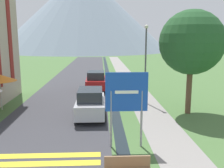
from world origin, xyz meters
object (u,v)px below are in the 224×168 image
tree_by_path (192,43)px  parked_car_far (96,81)px  parked_car_near (90,103)px  cafe_umbrella_rear_orange (0,78)px  road_sign (127,99)px  streetlamp (146,58)px

tree_by_path → parked_car_far: bearing=129.2°
parked_car_near → cafe_umbrella_rear_orange: bearing=162.7°
road_sign → cafe_umbrella_rear_orange: 10.23m
parked_car_far → tree_by_path: size_ratio=0.58×
streetlamp → tree_by_path: bearing=-49.5°
parked_car_near → tree_by_path: tree_by_path is taller
parked_car_near → tree_by_path: bearing=5.1°
parked_car_near → tree_by_path: size_ratio=0.59×
cafe_umbrella_rear_orange → tree_by_path: (12.62, -1.36, 2.37)m
parked_car_far → streetlamp: (3.81, -4.82, 2.51)m
parked_car_far → streetlamp: streetlamp is taller
parked_car_near → streetlamp: (4.01, 3.37, 2.51)m
cafe_umbrella_rear_orange → streetlamp: size_ratio=0.42×
parked_car_near → tree_by_path: (6.40, 0.57, 3.71)m
parked_car_far → cafe_umbrella_rear_orange: cafe_umbrella_rear_orange is taller
parked_car_far → streetlamp: 6.64m
road_sign → parked_car_far: size_ratio=0.89×
road_sign → tree_by_path: size_ratio=0.51×
road_sign → cafe_umbrella_rear_orange: road_sign is taller
road_sign → parked_car_near: 4.97m
parked_car_near → cafe_umbrella_rear_orange: size_ratio=1.59×
road_sign → streetlamp: (2.23, 7.81, 1.16)m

